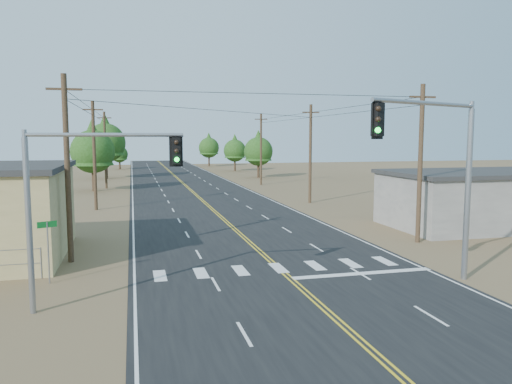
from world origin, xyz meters
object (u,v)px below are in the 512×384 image
object	(u,v)px
signal_mast_left	(75,189)
signal_mast_right	(444,161)
street_sign	(48,242)
building_right	(489,200)

from	to	relation	value
signal_mast_left	signal_mast_right	distance (m)	15.48
street_sign	signal_mast_left	bearing A→B (deg)	-90.01
signal_mast_right	street_sign	world-z (taller)	signal_mast_right
building_right	street_sign	world-z (taller)	building_right
building_right	signal_mast_left	distance (m)	30.88
building_right	signal_mast_left	world-z (taller)	signal_mast_left
signal_mast_left	street_sign	world-z (taller)	signal_mast_left
signal_mast_left	street_sign	distance (m)	5.22
building_right	signal_mast_left	bearing A→B (deg)	-156.90
building_right	signal_mast_right	distance (m)	18.49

